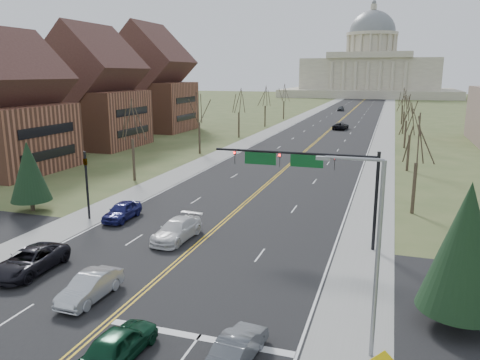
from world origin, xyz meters
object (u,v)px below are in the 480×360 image
Objects in this scene: street_light at (372,246)px; car_sb_outer_lead at (30,261)px; signal_mast at (306,168)px; car_sb_inner_lead at (90,287)px; car_far_nb at (341,126)px; car_sb_outer_second at (122,211)px; car_nb_inner_lead at (119,343)px; car_far_sb at (341,108)px; car_sb_inner_second at (177,230)px; car_nb_outer_lead at (238,346)px; signal_left at (86,178)px.

car_sb_outer_lead is (-20.97, 2.70, -4.44)m from street_light.
street_light is (5.29, -13.50, -0.54)m from signal_mast.
street_light reaches higher than car_sb_inner_lead.
car_sb_outer_second is at bearing 88.92° from car_far_nb.
car_nb_inner_lead is 0.93× the size of car_far_sb.
car_sb_inner_second is (-9.34, -2.43, -4.97)m from signal_mast.
car_sb_outer_second is at bearing 116.32° from car_sb_inner_lead.
car_far_nb is at bearing -81.09° from car_nb_outer_lead.
car_nb_inner_lead is 12.32m from car_sb_outer_lead.
car_sb_inner_lead is 87.32m from car_far_nb.
signal_left reaches higher than car_sb_outer_lead.
signal_mast is at bearing -4.53° from car_sb_outer_second.
car_nb_outer_lead is at bearing -158.35° from street_light.
car_sb_outer_lead reaches higher than car_nb_inner_lead.
car_nb_inner_lead is 6.43m from car_sb_inner_lead.
street_light reaches higher than car_nb_outer_lead.
street_light is 1.99× the size of car_sb_outer_second.
car_nb_inner_lead is 0.80× the size of car_sb_outer_lead.
car_far_nb is at bearing -84.00° from car_far_sb.
signal_left is 1.08× the size of car_sb_outer_lead.
signal_mast reaches higher than car_nb_outer_lead.
car_far_sb is at bearing 94.56° from car_sb_inner_second.
car_nb_outer_lead is 0.89× the size of car_sb_outer_second.
car_far_nb is (-0.06, 91.63, 0.05)m from car_nb_inner_lead.
signal_left is 1.32× the size of car_sb_outer_second.
car_far_nb reaches higher than car_sb_inner_second.
car_sb_inner_lead is at bearing -54.28° from signal_left.
signal_left is 129.22m from car_far_sb.
car_nb_inner_lead is (-10.43, -3.66, -4.46)m from street_light.
car_sb_inner_lead is at bearing -41.09° from car_nb_inner_lead.
car_sb_outer_second is 0.96× the size of car_far_sb.
street_light is 18.87m from car_sb_inner_second.
car_sb_inner_lead is 10.31m from car_sb_inner_second.
car_sb_outer_second is at bearing 158.74° from car_sb_inner_second.
signal_left is 22.22m from car_nb_inner_lead.
car_far_sb is (-5.83, 146.10, 0.05)m from car_nb_inner_lead.
car_nb_outer_lead is at bearing -85.73° from car_far_sb.
car_nb_outer_lead is 10.16m from car_sb_inner_lead.
signal_left is (-18.95, 0.00, -2.05)m from signal_mast.
street_light is 1.63× the size of car_sb_outer_lead.
car_far_sb is (-1.17, 141.67, 0.07)m from car_sb_inner_lead.
signal_mast reaches higher than car_sb_outer_second.
street_light is 15.75m from car_sb_inner_lead.
signal_mast is 2.66× the size of car_sb_outer_second.
car_sb_outer_second reaches higher than car_nb_outer_lead.
signal_left is at bearing 150.88° from street_light.
car_sb_inner_lead is 141.68m from car_far_sb.
signal_left reaches higher than car_sb_inner_lead.
car_far_nb is (4.60, 87.20, 0.06)m from car_sb_inner_lead.
signal_left is 24.70m from car_nb_outer_lead.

